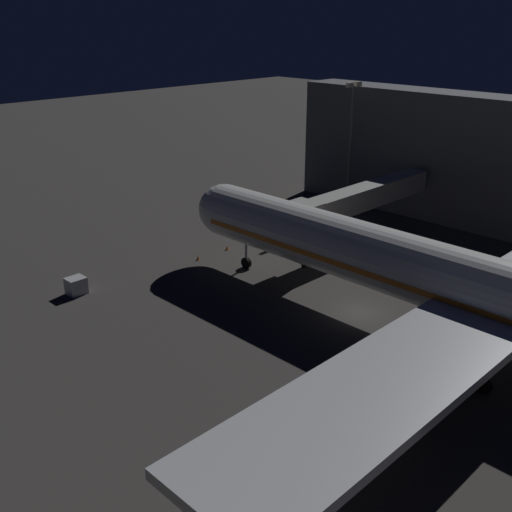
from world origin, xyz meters
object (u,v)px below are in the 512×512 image
apron_floodlight_mast (351,137)px  traffic_cone_nose_port (227,248)px  traffic_cone_nose_starboard (198,258)px  airliner_at_gate (479,291)px  baggage_container_far_row (76,286)px  jet_bridge (353,200)px

apron_floodlight_mast → traffic_cone_nose_port: size_ratio=31.44×
traffic_cone_nose_starboard → traffic_cone_nose_port: bearing=180.0°
apron_floodlight_mast → traffic_cone_nose_port: bearing=0.5°
airliner_at_gate → baggage_container_far_row: (16.38, -33.02, -4.90)m
jet_bridge → traffic_cone_nose_starboard: (15.02, -9.86, -5.58)m
apron_floodlight_mast → baggage_container_far_row: apron_floodlight_mast is taller
traffic_cone_nose_port → traffic_cone_nose_starboard: (4.40, 0.00, 0.00)m
jet_bridge → apron_floodlight_mast: bearing=-141.5°
airliner_at_gate → traffic_cone_nose_port: size_ratio=117.04×
baggage_container_far_row → traffic_cone_nose_starboard: baggage_container_far_row is taller
traffic_cone_nose_port → baggage_container_far_row: bearing=-5.0°
jet_bridge → baggage_container_far_row: (29.20, -11.50, -5.01)m
apron_floodlight_mast → traffic_cone_nose_starboard: apron_floodlight_mast is taller
traffic_cone_nose_port → traffic_cone_nose_starboard: 4.40m
apron_floodlight_mast → traffic_cone_nose_port: (23.30, 0.21, -9.80)m
airliner_at_gate → apron_floodlight_mast: (-25.50, -31.59, 4.34)m
airliner_at_gate → baggage_container_far_row: 37.18m
baggage_container_far_row → jet_bridge: bearing=158.5°
airliner_at_gate → traffic_cone_nose_port: airliner_at_gate is taller
airliner_at_gate → baggage_container_far_row: airliner_at_gate is taller
apron_floodlight_mast → traffic_cone_nose_starboard: bearing=0.4°
apron_floodlight_mast → baggage_container_far_row: bearing=-2.0°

